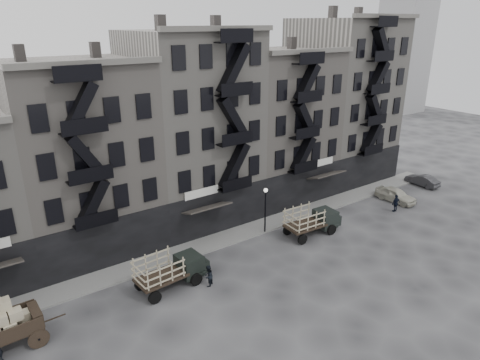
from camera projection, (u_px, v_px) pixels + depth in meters
ground at (256, 255)px, 34.44m from camera, size 140.00×140.00×0.00m
sidewalk at (230, 236)px, 37.28m from camera, size 55.00×2.50×0.15m
building_midwest at (82, 158)px, 33.90m from camera, size 10.00×11.35×16.20m
building_center at (192, 129)px, 38.98m from camera, size 10.00×11.35×18.20m
building_mideast at (276, 125)px, 44.75m from camera, size 10.00×11.35×16.20m
building_east at (342, 101)px, 49.64m from camera, size 10.00×11.35×19.20m
lamp_post at (265, 204)px, 37.08m from camera, size 0.36×0.36×4.28m
stake_truck_west at (170, 268)px, 29.89m from camera, size 5.44×2.55×2.66m
stake_truck_east at (312, 218)px, 37.34m from camera, size 5.43×2.47×2.67m
car_east at (396, 195)px, 44.48m from camera, size 1.98×4.38×1.46m
car_far at (422, 180)px, 48.83m from camera, size 1.40×3.87×1.27m
pedestrian_mid at (208, 276)px, 30.22m from camera, size 0.99×0.94×1.60m
policeman at (396, 203)px, 42.05m from camera, size 1.07×0.51×1.77m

